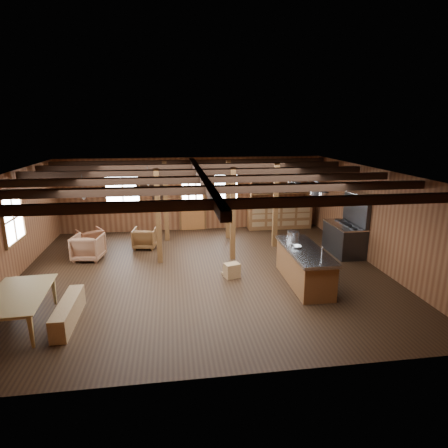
{
  "coord_description": "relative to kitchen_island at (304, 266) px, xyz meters",
  "views": [
    {
      "loc": [
        -0.79,
        -9.73,
        4.02
      ],
      "look_at": [
        0.67,
        0.51,
        1.24
      ],
      "focal_mm": 30.0,
      "sensor_mm": 36.0,
      "label": 1
    }
  ],
  "objects": [
    {
      "name": "room",
      "position": [
        -2.53,
        1.09,
        0.92
      ],
      "size": [
        10.04,
        9.04,
        2.84
      ],
      "color": "black",
      "rests_on": "ground"
    },
    {
      "name": "ceiling_joists",
      "position": [
        -2.53,
        1.26,
        2.2
      ],
      "size": [
        9.8,
        8.82,
        0.18
      ],
      "color": "black",
      "rests_on": "ceiling"
    },
    {
      "name": "timber_posts",
      "position": [
        -2.01,
        3.17,
        0.92
      ],
      "size": [
        3.95,
        2.35,
        2.8
      ],
      "color": "#4E2F16",
      "rests_on": "floor"
    },
    {
      "name": "back_door",
      "position": [
        -2.53,
        5.54,
        0.4
      ],
      "size": [
        1.02,
        0.08,
        2.15
      ],
      "color": "brown",
      "rests_on": "floor"
    },
    {
      "name": "window_back_left",
      "position": [
        -5.13,
        5.55,
        1.12
      ],
      "size": [
        1.32,
        0.06,
        1.32
      ],
      "color": "white",
      "rests_on": "wall_back"
    },
    {
      "name": "window_back_right",
      "position": [
        -1.23,
        5.55,
        1.12
      ],
      "size": [
        1.02,
        0.06,
        1.32
      ],
      "color": "white",
      "rests_on": "wall_back"
    },
    {
      "name": "window_left",
      "position": [
        -7.49,
        1.59,
        1.12
      ],
      "size": [
        0.14,
        1.24,
        1.32
      ],
      "color": "white",
      "rests_on": "wall_back"
    },
    {
      "name": "notice_boards",
      "position": [
        -4.02,
        5.54,
        1.16
      ],
      "size": [
        1.08,
        0.03,
        0.9
      ],
      "color": "silver",
      "rests_on": "wall_back"
    },
    {
      "name": "back_counter",
      "position": [
        0.87,
        5.29,
        0.12
      ],
      "size": [
        2.55,
        0.6,
        2.45
      ],
      "color": "brown",
      "rests_on": "floor"
    },
    {
      "name": "pendant_lamps",
      "position": [
        -4.78,
        2.09,
        1.77
      ],
      "size": [
        1.86,
        2.36,
        0.66
      ],
      "color": "#2D2D30",
      "rests_on": "ceiling"
    },
    {
      "name": "pot_rack",
      "position": [
        0.43,
        1.28,
        1.82
      ],
      "size": [
        0.37,
        3.0,
        0.43
      ],
      "color": "#2D2D30",
      "rests_on": "ceiling"
    },
    {
      "name": "kitchen_island",
      "position": [
        0.0,
        0.0,
        0.0
      ],
      "size": [
        0.92,
        2.51,
        1.2
      ],
      "rotation": [
        0.0,
        0.0,
        -0.02
      ],
      "color": "brown",
      "rests_on": "floor"
    },
    {
      "name": "step_stool",
      "position": [
        -1.78,
        0.64,
        -0.28
      ],
      "size": [
        0.51,
        0.43,
        0.39
      ],
      "primitive_type": "cube",
      "rotation": [
        0.0,
        0.0,
        0.3
      ],
      "color": "brown",
      "rests_on": "floor"
    },
    {
      "name": "commercial_range",
      "position": [
        2.12,
        2.07,
        0.17
      ],
      "size": [
        0.84,
        1.63,
        2.02
      ],
      "color": "#2D2D30",
      "rests_on": "floor"
    },
    {
      "name": "dining_table",
      "position": [
        -6.43,
        -1.23,
        -0.13
      ],
      "size": [
        1.23,
        2.06,
        0.7
      ],
      "primitive_type": "imported",
      "rotation": [
        0.0,
        0.0,
        1.63
      ],
      "color": "#9A7B46",
      "rests_on": "floor"
    },
    {
      "name": "bench_aisle",
      "position": [
        -5.53,
        -1.23,
        -0.24
      ],
      "size": [
        0.32,
        1.71,
        0.47
      ],
      "primitive_type": "cube",
      "color": "brown",
      "rests_on": "floor"
    },
    {
      "name": "armchair_a",
      "position": [
        -6.02,
        3.63,
        -0.14
      ],
      "size": [
        1.0,
        1.01,
        0.68
      ],
      "primitive_type": "imported",
      "rotation": [
        0.0,
        0.0,
        3.67
      ],
      "color": "brown",
      "rests_on": "floor"
    },
    {
      "name": "armchair_b",
      "position": [
        -4.25,
        3.5,
        -0.14
      ],
      "size": [
        0.83,
        0.84,
        0.68
      ],
      "primitive_type": "imported",
      "rotation": [
        0.0,
        0.0,
        3.0
      ],
      "color": "brown",
      "rests_on": "floor"
    },
    {
      "name": "armchair_c",
      "position": [
        -5.88,
        2.62,
        -0.09
      ],
      "size": [
        0.97,
        0.99,
        0.78
      ],
      "primitive_type": "imported",
      "rotation": [
        0.0,
        0.0,
        2.97
      ],
      "color": "brown",
      "rests_on": "floor"
    },
    {
      "name": "counter_pot",
      "position": [
        -0.03,
        0.9,
        0.56
      ],
      "size": [
        0.33,
        0.33,
        0.2
      ],
      "primitive_type": "cylinder",
      "color": "#AFB2B6",
      "rests_on": "kitchen_island"
    },
    {
      "name": "bowl",
      "position": [
        -0.21,
        0.09,
        0.5
      ],
      "size": [
        0.28,
        0.28,
        0.07
      ],
      "primitive_type": "imported",
      "rotation": [
        0.0,
        0.0,
        -0.03
      ],
      "color": "silver",
      "rests_on": "kitchen_island"
    }
  ]
}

